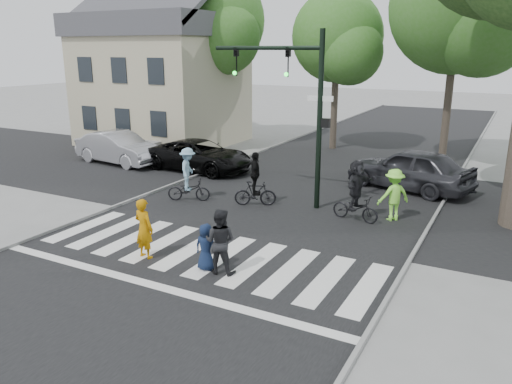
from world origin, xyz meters
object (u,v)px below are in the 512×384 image
at_px(car_grey, 410,169).
at_px(cyclist_left, 188,178).
at_px(pedestrian_child, 206,247).
at_px(cyclist_mid, 255,184).
at_px(traffic_signal, 297,94).
at_px(pedestrian_woman, 144,229).
at_px(cyclist_right, 356,194).
at_px(car_silver, 119,148).
at_px(car_suv, 200,155).
at_px(pedestrian_adult, 220,241).

bearing_deg(car_grey, cyclist_left, -35.83).
distance_m(cyclist_left, car_grey, 8.63).
bearing_deg(pedestrian_child, cyclist_mid, -80.95).
distance_m(traffic_signal, pedestrian_woman, 7.09).
xyz_separation_m(cyclist_right, car_silver, (-12.64, 2.76, -0.12)).
bearing_deg(cyclist_mid, pedestrian_woman, -94.46).
bearing_deg(traffic_signal, cyclist_left, -158.96).
relative_size(pedestrian_child, car_suv, 0.24).
height_order(traffic_signal, car_suv, traffic_signal).
height_order(cyclist_right, car_suv, cyclist_right).
xyz_separation_m(pedestrian_adult, car_suv, (-6.58, 8.79, -0.14)).
distance_m(traffic_signal, cyclist_mid, 3.41).
distance_m(cyclist_right, car_suv, 9.02).
height_order(traffic_signal, pedestrian_adult, traffic_signal).
distance_m(traffic_signal, pedestrian_adult, 6.80).
relative_size(traffic_signal, car_silver, 1.28).
distance_m(pedestrian_adult, cyclist_left, 6.31).
distance_m(pedestrian_woman, cyclist_mid, 5.44).
distance_m(pedestrian_adult, cyclist_right, 5.68).
bearing_deg(car_silver, pedestrian_child, -121.70).
relative_size(cyclist_mid, car_suv, 0.39).
height_order(pedestrian_woman, cyclist_left, cyclist_left).
xyz_separation_m(pedestrian_child, cyclist_left, (-3.85, 4.66, 0.25)).
relative_size(traffic_signal, cyclist_left, 3.05).
xyz_separation_m(pedestrian_adult, cyclist_mid, (-1.85, 5.28, -0.04)).
bearing_deg(cyclist_right, car_suv, 157.84).
bearing_deg(cyclist_right, pedestrian_child, -111.95).
distance_m(car_silver, car_grey, 13.50).
relative_size(traffic_signal, pedestrian_child, 4.95).
distance_m(pedestrian_woman, cyclist_left, 5.19).
bearing_deg(car_silver, cyclist_right, -96.03).
bearing_deg(pedestrian_adult, traffic_signal, -94.40).
xyz_separation_m(pedestrian_child, pedestrian_adult, (0.41, 0.01, 0.22)).
height_order(cyclist_mid, car_suv, cyclist_mid).
relative_size(pedestrian_woman, car_silver, 0.35).
distance_m(cyclist_left, cyclist_right, 6.08).
distance_m(pedestrian_woman, car_suv, 9.92).
height_order(cyclist_mid, car_grey, cyclist_mid).
bearing_deg(cyclist_mid, cyclist_left, -165.28).
height_order(pedestrian_adult, car_suv, pedestrian_adult).
height_order(car_suv, car_silver, car_silver).
height_order(traffic_signal, cyclist_left, traffic_signal).
bearing_deg(car_suv, cyclist_right, -108.94).
xyz_separation_m(pedestrian_adult, cyclist_left, (-4.26, 4.65, 0.02)).
relative_size(pedestrian_woman, car_grey, 0.33).
height_order(cyclist_right, car_silver, cyclist_right).
relative_size(pedestrian_child, cyclist_left, 0.62).
bearing_deg(car_suv, car_grey, -79.22).
distance_m(pedestrian_child, pedestrian_adult, 0.47).
bearing_deg(pedestrian_woman, cyclist_left, -60.03).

